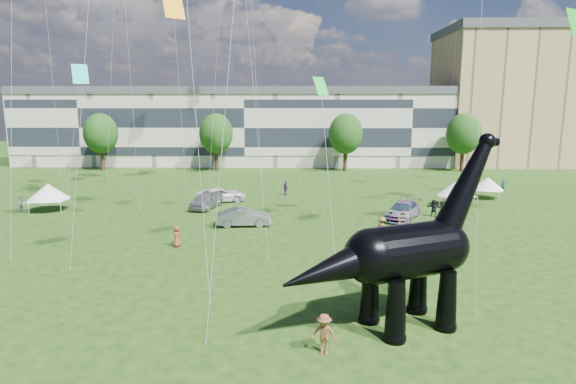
{
  "coord_description": "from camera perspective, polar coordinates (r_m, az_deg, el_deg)",
  "views": [
    {
      "loc": [
        0.71,
        -21.37,
        10.45
      ],
      "look_at": [
        0.08,
        8.0,
        5.0
      ],
      "focal_mm": 30.0,
      "sensor_mm": 36.0,
      "label": 1
    }
  ],
  "objects": [
    {
      "name": "car_white",
      "position": [
        52.1,
        -7.9,
        -0.33
      ],
      "size": [
        5.83,
        4.05,
        1.48
      ],
      "primitive_type": "imported",
      "rotation": [
        0.0,
        0.0,
        1.9
      ],
      "color": "white",
      "rests_on": "ground"
    },
    {
      "name": "gazebo_far",
      "position": [
        57.55,
        22.58,
        0.93
      ],
      "size": [
        4.36,
        4.36,
        2.39
      ],
      "rotation": [
        0.0,
        0.0,
        -0.34
      ],
      "color": "white",
      "rests_on": "ground"
    },
    {
      "name": "dinosaur_sculpture",
      "position": [
        22.9,
        13.23,
        -7.33
      ],
      "size": [
        11.1,
        6.26,
        9.39
      ],
      "rotation": [
        0.0,
        0.0,
        0.42
      ],
      "color": "black",
      "rests_on": "ground"
    },
    {
      "name": "apartment_block",
      "position": [
        94.89,
        26.09,
        9.79
      ],
      "size": [
        28.0,
        18.0,
        22.0
      ],
      "primitive_type": "cube",
      "color": "tan",
      "rests_on": "ground"
    },
    {
      "name": "tree_mid_right",
      "position": [
        74.85,
        6.86,
        7.25
      ],
      "size": [
        5.2,
        5.2,
        9.44
      ],
      "color": "#382314",
      "rests_on": "ground"
    },
    {
      "name": "car_dark",
      "position": [
        45.11,
        13.46,
        -2.15
      ],
      "size": [
        4.5,
        5.86,
        1.58
      ],
      "primitive_type": "imported",
      "rotation": [
        0.0,
        0.0,
        -0.49
      ],
      "color": "#595960",
      "rests_on": "ground"
    },
    {
      "name": "tree_far_right",
      "position": [
        78.67,
        20.12,
        6.84
      ],
      "size": [
        5.2,
        5.2,
        9.44
      ],
      "color": "#382314",
      "rests_on": "ground"
    },
    {
      "name": "gazebo_near",
      "position": [
        51.98,
        19.35,
        0.41
      ],
      "size": [
        5.05,
        5.05,
        2.67
      ],
      "rotation": [
        0.0,
        0.0,
        -0.42
      ],
      "color": "white",
      "rests_on": "ground"
    },
    {
      "name": "car_grey",
      "position": [
        41.58,
        -5.25,
        -3.0
      ],
      "size": [
        4.8,
        2.06,
        1.54
      ],
      "primitive_type": "imported",
      "rotation": [
        0.0,
        0.0,
        1.66
      ],
      "color": "gray",
      "rests_on": "ground"
    },
    {
      "name": "visitors",
      "position": [
        38.57,
        -0.63,
        -3.9
      ],
      "size": [
        51.98,
        39.0,
        1.81
      ],
      "color": "#593373",
      "rests_on": "ground"
    },
    {
      "name": "ground",
      "position": [
        23.8,
        -0.63,
        -15.53
      ],
      "size": [
        220.0,
        220.0,
        0.0
      ],
      "primitive_type": "plane",
      "color": "#16330C",
      "rests_on": "ground"
    },
    {
      "name": "gazebo_left",
      "position": [
        52.43,
        -26.54,
        0.01
      ],
      "size": [
        4.55,
        4.55,
        2.71
      ],
      "rotation": [
        0.0,
        0.0,
        0.19
      ],
      "color": "white",
      "rests_on": "ground"
    },
    {
      "name": "tree_mid_left",
      "position": [
        75.56,
        -8.53,
        7.24
      ],
      "size": [
        5.2,
        5.2,
        9.44
      ],
      "color": "#382314",
      "rests_on": "ground"
    },
    {
      "name": "car_silver",
      "position": [
        49.0,
        -9.67,
        -0.95
      ],
      "size": [
        3.09,
        5.25,
        1.68
      ],
      "primitive_type": "imported",
      "rotation": [
        0.0,
        0.0,
        -0.24
      ],
      "color": "#AFAFB4",
      "rests_on": "ground"
    },
    {
      "name": "tree_far_left",
      "position": [
        80.57,
        -21.34,
        6.84
      ],
      "size": [
        5.2,
        5.2,
        9.44
      ],
      "color": "#382314",
      "rests_on": "ground"
    },
    {
      "name": "terrace_row",
      "position": [
        83.94,
        -4.78,
        7.43
      ],
      "size": [
        78.0,
        11.0,
        12.0
      ],
      "primitive_type": "cube",
      "color": "beige",
      "rests_on": "ground"
    }
  ]
}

